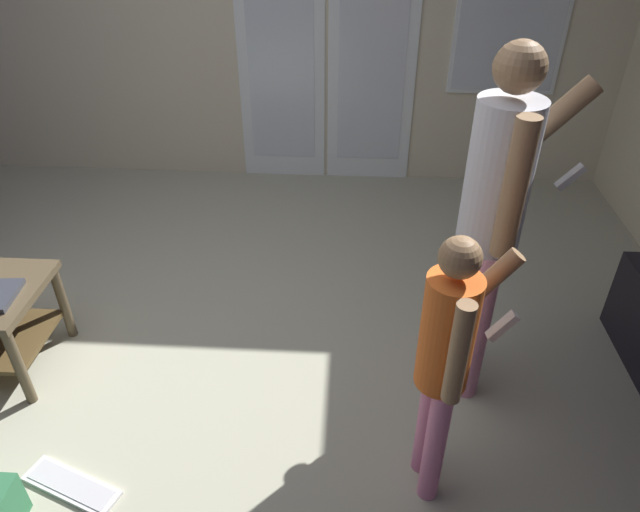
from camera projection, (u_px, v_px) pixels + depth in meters
ground_plane at (170, 367)px, 3.03m from camera, size 5.98×4.75×0.02m
person_adult at (496, 206)px, 2.39m from camera, size 0.56×0.49×1.67m
person_child at (446, 354)px, 2.05m from camera, size 0.39×0.36×1.22m
loose_keyboard at (72, 486)px, 2.42m from camera, size 0.46×0.28×0.02m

